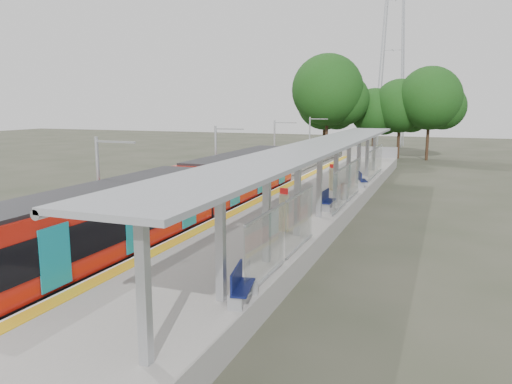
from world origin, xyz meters
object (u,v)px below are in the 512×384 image
Objects in this scene: bench_far at (361,179)px; litter_bin at (345,191)px; info_pillar_near at (284,212)px; bench_near at (240,284)px; info_pillar_far at (332,179)px; bench_mid at (327,199)px; train at (191,195)px.

bench_far is 5.27m from litter_bin.
litter_bin is (1.15, 8.60, -0.36)m from info_pillar_near.
info_pillar_near is (-1.43, 8.60, 0.30)m from bench_near.
info_pillar_far is 3.43m from litter_bin.
info_pillar_near reaches higher than info_pillar_far.
info_pillar_far reaches higher than bench_far.
bench_mid is at bearing -110.74° from bench_far.
info_pillar_far is (-1.66, -2.20, 0.22)m from bench_far.
bench_far is at bearing 88.26° from litter_bin.
bench_near is 1.03× the size of bench_mid.
bench_near is at bearing -89.06° from litter_bin.
train is at bearing -134.00° from litter_bin.
info_pillar_far is at bearing -144.38° from bench_far.
bench_far is at bearing 78.21° from bench_near.
info_pillar_far is at bearing 100.23° from info_pillar_near.
info_pillar_far is (-0.35, 11.67, -0.09)m from info_pillar_near.
bench_mid is (-0.62, 13.94, 0.01)m from bench_near.
bench_mid is at bearing 89.93° from info_pillar_near.
bench_near is 1.62× the size of litter_bin.
train is 15.43× the size of info_pillar_far.
bench_mid reaches higher than litter_bin.
litter_bin is (6.82, 7.06, -0.54)m from train.
info_pillar_far is at bearing 82.92° from bench_near.
bench_far is at bearing 93.13° from info_pillar_near.
train is 17.03× the size of bench_far.
bench_far is 0.81× the size of info_pillar_near.
bench_mid is at bearing -95.97° from litter_bin.
bench_mid is 6.44m from info_pillar_far.
bench_near is (7.10, -10.13, -0.48)m from train.
info_pillar_near is at bearing -112.77° from bench_far.
train is 5.88m from info_pillar_near.
info_pillar_near is (5.67, -1.54, -0.18)m from train.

